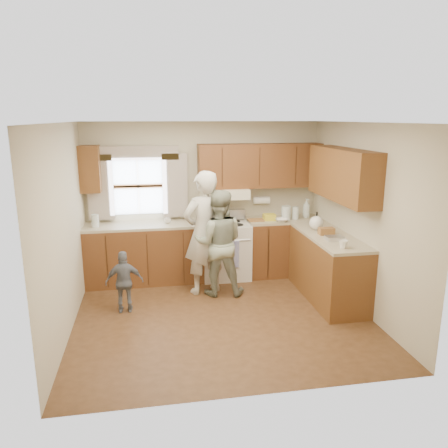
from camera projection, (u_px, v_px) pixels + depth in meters
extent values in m
plane|color=#432914|center=(222.00, 315.00, 5.80)|extent=(3.80, 3.80, 0.00)
plane|color=white|center=(222.00, 122.00, 5.20)|extent=(3.80, 3.80, 0.00)
plane|color=beige|center=(204.00, 199.00, 7.17)|extent=(3.80, 0.00, 3.80)
plane|color=beige|center=(255.00, 271.00, 3.82)|extent=(3.80, 0.00, 3.80)
plane|color=beige|center=(64.00, 231.00, 5.18)|extent=(0.00, 3.50, 3.50)
plane|color=beige|center=(362.00, 218.00, 5.82)|extent=(0.00, 3.50, 3.50)
cube|color=#47270F|center=(145.00, 254.00, 6.91)|extent=(1.82, 0.60, 0.90)
cube|color=#47270F|center=(283.00, 247.00, 7.29)|extent=(1.22, 0.60, 0.90)
cube|color=#492410|center=(328.00, 268.00, 6.27)|extent=(0.60, 1.65, 0.90)
cube|color=tan|center=(144.00, 225.00, 6.80)|extent=(1.82, 0.60, 0.04)
cube|color=tan|center=(284.00, 220.00, 7.18)|extent=(1.22, 0.60, 0.04)
cube|color=tan|center=(329.00, 237.00, 6.16)|extent=(0.60, 1.65, 0.04)
cube|color=#47270F|center=(260.00, 166.00, 7.03)|extent=(2.00, 0.33, 0.70)
cube|color=#492410|center=(90.00, 169.00, 6.59)|extent=(0.30, 0.33, 0.70)
cube|color=#492410|center=(342.00, 174.00, 5.97)|extent=(0.33, 1.65, 0.70)
cube|color=beige|center=(224.00, 193.00, 6.97)|extent=(0.76, 0.45, 0.15)
cube|color=silver|center=(138.00, 186.00, 6.92)|extent=(0.90, 0.03, 0.90)
cube|color=gold|center=(100.00, 187.00, 6.77)|extent=(0.40, 0.05, 1.02)
cube|color=gold|center=(175.00, 185.00, 6.97)|extent=(0.40, 0.05, 1.02)
cube|color=gold|center=(137.00, 153.00, 6.74)|extent=(1.30, 0.05, 0.22)
cylinder|color=white|center=(261.00, 200.00, 7.24)|extent=(0.27, 0.12, 0.12)
imported|color=silver|center=(167.00, 220.00, 6.85)|extent=(0.11, 0.11, 0.09)
imported|color=silver|center=(306.00, 208.00, 7.23)|extent=(0.16, 0.16, 0.31)
imported|color=silver|center=(282.00, 220.00, 6.95)|extent=(0.24, 0.24, 0.05)
imported|color=silver|center=(343.00, 244.00, 5.53)|extent=(0.12, 0.12, 0.11)
cylinder|color=silver|center=(95.00, 221.00, 6.60)|extent=(0.11, 0.11, 0.19)
cube|color=olive|center=(256.00, 220.00, 7.02)|extent=(0.25, 0.19, 0.02)
cube|color=gold|center=(269.00, 217.00, 7.03)|extent=(0.19, 0.13, 0.11)
cylinder|color=silver|center=(286.00, 213.00, 7.09)|extent=(0.15, 0.15, 0.22)
cylinder|color=silver|center=(296.00, 213.00, 7.11)|extent=(0.11, 0.11, 0.20)
sphere|color=silver|center=(316.00, 223.00, 6.42)|extent=(0.21, 0.21, 0.21)
cube|color=olive|center=(326.00, 231.00, 6.18)|extent=(0.22, 0.12, 0.10)
cube|color=silver|center=(335.00, 238.00, 5.90)|extent=(0.24, 0.16, 0.05)
cube|color=silver|center=(225.00, 250.00, 7.11)|extent=(0.76, 0.64, 0.90)
cube|color=#B7B7BC|center=(222.00, 215.00, 7.23)|extent=(0.76, 0.10, 0.16)
cylinder|color=#B7B7BC|center=(229.00, 241.00, 6.74)|extent=(0.68, 0.03, 0.03)
cube|color=#5358C2|center=(232.00, 255.00, 6.78)|extent=(0.22, 0.02, 0.42)
cylinder|color=black|center=(213.00, 222.00, 7.08)|extent=(0.18, 0.18, 0.01)
cylinder|color=black|center=(235.00, 221.00, 7.14)|extent=(0.18, 0.18, 0.01)
cylinder|color=black|center=(215.00, 226.00, 6.84)|extent=(0.18, 0.18, 0.01)
cylinder|color=black|center=(238.00, 225.00, 6.90)|extent=(0.18, 0.18, 0.01)
imported|color=beige|center=(204.00, 233.00, 6.37)|extent=(0.78, 0.65, 1.83)
imported|color=#263D26|center=(218.00, 243.00, 6.34)|extent=(0.84, 0.70, 1.57)
imported|color=slate|center=(125.00, 282.00, 5.81)|extent=(0.50, 0.21, 0.85)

